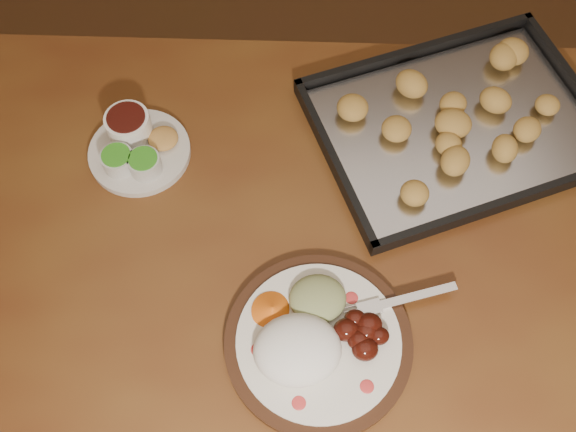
{
  "coord_description": "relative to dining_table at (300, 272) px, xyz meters",
  "views": [
    {
      "loc": [
        -0.28,
        -0.69,
        1.7
      ],
      "look_at": [
        -0.24,
        -0.2,
        0.77
      ],
      "focal_mm": 40.0,
      "sensor_mm": 36.0,
      "label": 1
    }
  ],
  "objects": [
    {
      "name": "ground",
      "position": [
        0.23,
        0.25,
        -0.65
      ],
      "size": [
        4.0,
        4.0,
        0.0
      ],
      "primitive_type": "plane",
      "color": "#532F1C",
      "rests_on": "ground"
    },
    {
      "name": "dining_table",
      "position": [
        0.0,
        0.0,
        0.0
      ],
      "size": [
        1.59,
        1.06,
        0.75
      ],
      "rotation": [
        0.0,
        0.0,
        -0.11
      ],
      "color": "brown",
      "rests_on": "ground"
    },
    {
      "name": "dinner_plate",
      "position": [
        0.01,
        -0.16,
        0.12
      ],
      "size": [
        0.36,
        0.28,
        0.07
      ],
      "rotation": [
        0.0,
        0.0,
        0.31
      ],
      "color": "#321A0D",
      "rests_on": "dining_table"
    },
    {
      "name": "condiment_saucer",
      "position": [
        -0.27,
        0.21,
        0.12
      ],
      "size": [
        0.18,
        0.18,
        0.06
      ],
      "rotation": [
        0.0,
        0.0,
        0.08
      ],
      "color": "beige",
      "rests_on": "dining_table"
    },
    {
      "name": "baking_tray",
      "position": [
        0.3,
        0.22,
        0.11
      ],
      "size": [
        0.57,
        0.48,
        0.05
      ],
      "rotation": [
        0.0,
        0.0,
        0.27
      ],
      "color": "black",
      "rests_on": "dining_table"
    }
  ]
}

